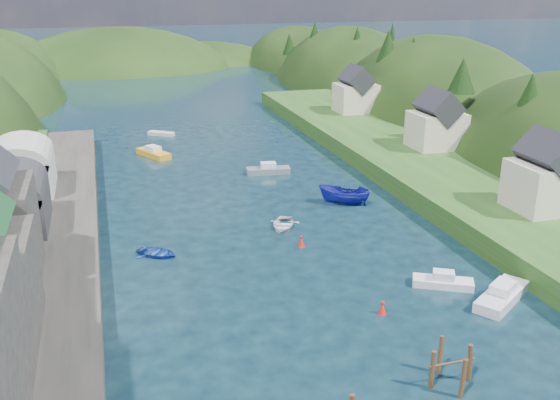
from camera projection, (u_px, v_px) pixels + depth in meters
name	position (u px, v px, depth m)	size (l,w,h in m)	color
ground	(234.00, 176.00, 84.31)	(600.00, 600.00, 0.00)	black
hillside_right	(434.00, 157.00, 121.30)	(36.00, 245.56, 48.00)	black
far_hills	(157.00, 98.00, 200.46)	(103.00, 68.00, 44.00)	black
hill_trees	(215.00, 78.00, 93.30)	(90.11, 147.86, 11.98)	black
quay_left	(24.00, 294.00, 50.48)	(12.00, 110.00, 2.00)	#2D2B28
boat_sheds	(15.00, 178.00, 65.72)	(7.00, 21.00, 7.50)	#2D2D30
terrace_right	(438.00, 173.00, 81.46)	(16.00, 120.00, 2.40)	#234719
right_bank_cottages	(429.00, 123.00, 88.25)	(9.00, 59.24, 8.41)	beige
piling_cluster_far	(451.00, 370.00, 40.49)	(3.33, 3.10, 3.33)	#382314
channel_buoy_near	(382.00, 308.00, 49.35)	(0.70, 0.70, 1.10)	red
channel_buoy_far	(301.00, 241.00, 61.97)	(0.70, 0.70, 1.10)	red
moored_boats	(302.00, 257.00, 57.95)	(32.32, 97.64, 2.35)	silver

